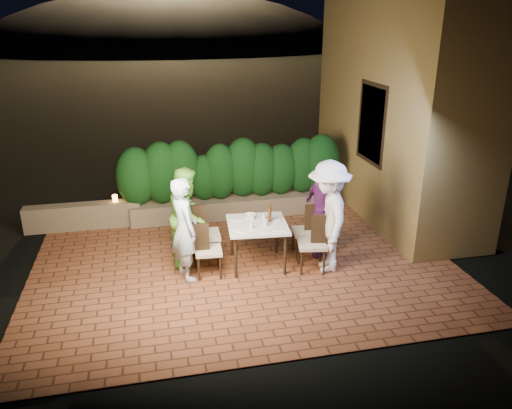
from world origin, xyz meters
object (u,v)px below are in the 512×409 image
object	(u,v)px
chair_left_front	(208,249)
chair_right_back	(305,230)
bowl	(250,216)
chair_right_front	(312,243)
diner_purple	(321,209)
dining_table	(257,244)
parapet_lamp	(115,198)
diner_white	(328,217)
chair_left_back	(205,233)
diner_green	(188,216)
beer_bottle	(270,213)
diner_blue	(184,229)

from	to	relation	value
chair_left_front	chair_right_back	size ratio (longest dim) A/B	0.96
bowl	chair_right_front	size ratio (longest dim) A/B	0.20
bowl	diner_purple	distance (m)	1.23
dining_table	parapet_lamp	size ratio (longest dim) A/B	6.89
chair_left_front	diner_purple	distance (m)	2.08
diner_white	diner_purple	bearing A→B (deg)	-178.80
chair_left_back	diner_white	size ratio (longest dim) A/B	0.56
bowl	parapet_lamp	distance (m)	3.03
bowl	diner_green	world-z (taller)	diner_green
beer_bottle	chair_left_back	distance (m)	1.15
diner_blue	dining_table	bearing A→B (deg)	-99.65
chair_left_back	chair_right_front	distance (m)	1.79
diner_blue	diner_white	distance (m)	2.30
dining_table	chair_right_front	distance (m)	0.91
diner_green	diner_purple	xyz separation A→B (m)	(2.27, -0.18, -0.01)
diner_blue	diner_green	size ratio (longest dim) A/B	1.00
chair_right_front	diner_purple	size ratio (longest dim) A/B	0.58
chair_right_front	chair_right_back	bearing A→B (deg)	-85.95
chair_right_front	diner_white	world-z (taller)	diner_white
chair_right_front	parapet_lamp	world-z (taller)	chair_right_front
diner_white	parapet_lamp	xyz separation A→B (m)	(-3.46, 2.64, -0.36)
dining_table	beer_bottle	world-z (taller)	beer_bottle
diner_blue	chair_right_front	bearing A→B (deg)	-113.03
dining_table	diner_green	xyz separation A→B (m)	(-1.10, 0.37, 0.46)
chair_right_back	diner_blue	xyz separation A→B (m)	(-2.10, -0.35, 0.37)
bowl	chair_left_back	world-z (taller)	chair_left_back
dining_table	diner_blue	bearing A→B (deg)	-171.87
diner_blue	chair_left_front	bearing A→B (deg)	-108.21
dining_table	chair_left_front	xyz separation A→B (m)	(-0.84, -0.18, 0.08)
dining_table	chair_right_back	world-z (taller)	chair_right_back
chair_left_front	diner_green	world-z (taller)	diner_green
bowl	diner_white	xyz separation A→B (m)	(1.13, -0.70, 0.15)
diner_blue	parapet_lamp	world-z (taller)	diner_blue
chair_left_front	chair_left_back	size ratio (longest dim) A/B	0.88
bowl	chair_right_back	size ratio (longest dim) A/B	0.21
beer_bottle	diner_green	xyz separation A→B (m)	(-1.32, 0.34, -0.07)
chair_left_back	parapet_lamp	size ratio (longest dim) A/B	7.39
diner_white	beer_bottle	bearing A→B (deg)	-106.16
chair_left_front	diner_white	distance (m)	1.99
chair_left_front	chair_right_front	xyz separation A→B (m)	(1.67, -0.18, 0.03)
chair_left_front	diner_blue	xyz separation A→B (m)	(-0.37, 0.00, 0.39)
chair_left_front	parapet_lamp	size ratio (longest dim) A/B	6.47
diner_green	diner_white	distance (m)	2.31
chair_right_front	chair_right_back	xyz separation A→B (m)	(0.06, 0.54, -0.01)
diner_white	parapet_lamp	size ratio (longest dim) A/B	13.25
beer_bottle	diner_white	bearing A→B (deg)	-25.96
chair_right_front	diner_blue	size ratio (longest dim) A/B	0.57
chair_left_front	chair_right_back	distance (m)	1.77
chair_left_front	chair_right_front	bearing A→B (deg)	-2.61
diner_purple	parapet_lamp	distance (m)	4.11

